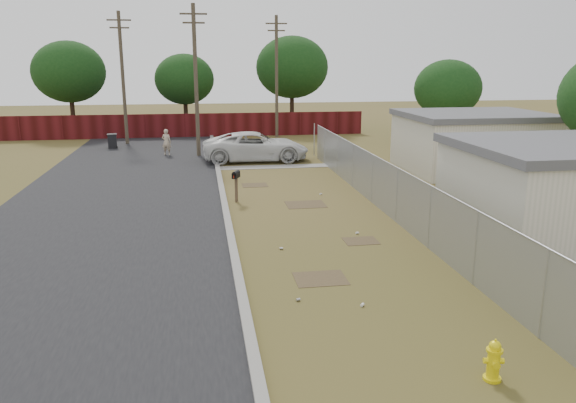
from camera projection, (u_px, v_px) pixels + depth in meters
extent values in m
plane|color=brown|center=(313.00, 225.00, 20.12)|extent=(120.00, 120.00, 0.00)
cube|color=black|center=(125.00, 185.00, 26.65)|extent=(9.00, 60.00, 0.02)
cube|color=gray|center=(220.00, 181.00, 27.31)|extent=(0.25, 60.00, 0.12)
cube|color=gray|center=(272.00, 167.00, 31.13)|extent=(6.20, 1.00, 0.03)
cylinder|color=#96999F|center=(544.00, 294.00, 11.72)|extent=(0.06, 0.06, 2.00)
cylinder|color=#96999F|center=(476.00, 248.00, 14.59)|extent=(0.06, 0.06, 2.00)
cylinder|color=#96999F|center=(430.00, 217.00, 17.47)|extent=(0.06, 0.06, 2.00)
cylinder|color=#96999F|center=(397.00, 195.00, 20.34)|extent=(0.06, 0.06, 2.00)
cylinder|color=#96999F|center=(372.00, 179.00, 23.21)|extent=(0.06, 0.06, 2.00)
cylinder|color=#96999F|center=(353.00, 166.00, 26.09)|extent=(0.06, 0.06, 2.00)
cylinder|color=#96999F|center=(337.00, 155.00, 28.96)|extent=(0.06, 0.06, 2.00)
cylinder|color=#96999F|center=(325.00, 147.00, 31.84)|extent=(0.06, 0.06, 2.00)
cylinder|color=#96999F|center=(314.00, 139.00, 34.71)|extent=(0.06, 0.06, 2.00)
cylinder|color=#96999F|center=(389.00, 163.00, 21.05)|extent=(0.04, 26.00, 0.04)
cube|color=gray|center=(388.00, 189.00, 21.30)|extent=(0.01, 26.00, 2.00)
cube|color=black|center=(389.00, 207.00, 21.48)|extent=(0.03, 26.00, 0.60)
cube|color=#4F1113|center=(172.00, 126.00, 42.94)|extent=(30.00, 0.12, 1.80)
cylinder|color=#483F30|center=(196.00, 82.00, 33.74)|extent=(0.24, 0.24, 9.00)
cube|color=#483F30|center=(193.00, 14.00, 32.79)|extent=(1.60, 0.10, 0.10)
cube|color=#483F30|center=(194.00, 23.00, 32.91)|extent=(1.30, 0.10, 0.10)
cylinder|color=#483F30|center=(123.00, 79.00, 38.74)|extent=(0.24, 0.24, 9.00)
cube|color=#483F30|center=(119.00, 20.00, 37.79)|extent=(1.60, 0.10, 0.10)
cube|color=#483F30|center=(119.00, 28.00, 37.91)|extent=(1.30, 0.10, 0.10)
cylinder|color=#483F30|center=(277.00, 78.00, 42.31)|extent=(0.24, 0.24, 9.00)
cube|color=#483F30|center=(276.00, 23.00, 41.36)|extent=(1.60, 0.10, 0.10)
cube|color=#483F30|center=(276.00, 31.00, 41.48)|extent=(1.30, 0.10, 0.10)
cube|color=silver|center=(472.00, 144.00, 29.98)|extent=(7.00, 6.00, 2.80)
cube|color=#525257|center=(475.00, 115.00, 29.60)|extent=(7.28, 6.24, 0.30)
cylinder|color=black|center=(73.00, 113.00, 45.39)|extent=(0.36, 0.36, 3.30)
ellipsoid|color=black|center=(69.00, 72.00, 44.60)|extent=(5.70, 5.70, 4.84)
cylinder|color=black|center=(186.00, 113.00, 47.75)|extent=(0.36, 0.36, 2.86)
ellipsoid|color=black|center=(184.00, 79.00, 47.07)|extent=(4.94, 4.94, 4.20)
cylinder|color=black|center=(292.00, 108.00, 48.07)|extent=(0.36, 0.36, 3.52)
ellipsoid|color=black|center=(292.00, 67.00, 47.23)|extent=(6.08, 6.08, 5.17)
cylinder|color=black|center=(445.00, 126.00, 39.00)|extent=(0.36, 0.36, 2.64)
ellipsoid|color=black|center=(448.00, 88.00, 38.37)|extent=(4.56, 4.56, 3.88)
cylinder|color=yellow|center=(492.00, 378.00, 10.39)|extent=(0.39, 0.39, 0.06)
cylinder|color=yellow|center=(493.00, 364.00, 10.32)|extent=(0.27, 0.27, 0.56)
cylinder|color=yellow|center=(495.00, 350.00, 10.25)|extent=(0.35, 0.35, 0.05)
sphere|color=yellow|center=(495.00, 346.00, 10.23)|extent=(0.26, 0.26, 0.22)
cylinder|color=yellow|center=(496.00, 341.00, 10.20)|extent=(0.05, 0.05, 0.06)
cylinder|color=yellow|center=(486.00, 361.00, 10.31)|extent=(0.12, 0.12, 0.11)
cylinder|color=yellow|center=(501.00, 361.00, 10.30)|extent=(0.12, 0.12, 0.11)
cylinder|color=yellow|center=(496.00, 365.00, 10.17)|extent=(0.16, 0.14, 0.14)
cube|color=brown|center=(236.00, 189.00, 23.33)|extent=(0.13, 0.13, 1.10)
cube|color=black|center=(236.00, 175.00, 23.19)|extent=(0.39, 0.56, 0.20)
cylinder|color=black|center=(236.00, 173.00, 23.16)|extent=(0.39, 0.56, 0.20)
cube|color=#A21D0B|center=(234.00, 177.00, 22.92)|extent=(0.04, 0.05, 0.11)
imported|color=silver|center=(256.00, 146.00, 32.87)|extent=(6.18, 2.90, 1.71)
imported|color=tan|center=(167.00, 142.00, 34.91)|extent=(0.69, 0.56, 1.63)
cube|color=black|center=(112.00, 142.00, 37.67)|extent=(0.64, 0.64, 0.91)
cube|color=black|center=(112.00, 135.00, 37.56)|extent=(0.71, 0.71, 0.08)
cylinder|color=black|center=(117.00, 147.00, 37.58)|extent=(0.07, 0.20, 0.19)
cylinder|color=silver|center=(362.00, 305.00, 13.49)|extent=(0.12, 0.12, 0.07)
cylinder|color=#ABABB0|center=(281.00, 248.00, 17.54)|extent=(0.11, 0.09, 0.07)
cylinder|color=silver|center=(357.00, 233.00, 19.12)|extent=(0.11, 0.08, 0.07)
cylinder|color=#ABABB0|center=(298.00, 300.00, 13.78)|extent=(0.12, 0.10, 0.07)
cylinder|color=silver|center=(321.00, 194.00, 24.70)|extent=(0.12, 0.12, 0.07)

